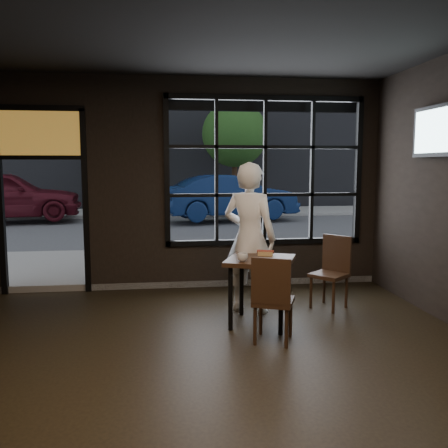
{
  "coord_description": "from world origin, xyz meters",
  "views": [
    {
      "loc": [
        -0.35,
        -3.69,
        1.88
      ],
      "look_at": [
        0.4,
        2.2,
        1.15
      ],
      "focal_mm": 38.0,
      "sensor_mm": 36.0,
      "label": 1
    }
  ],
  "objects": [
    {
      "name": "floor",
      "position": [
        0.0,
        0.0,
        -0.01
      ],
      "size": [
        6.0,
        7.0,
        0.02
      ],
      "primitive_type": "cube",
      "color": "black",
      "rests_on": "ground"
    },
    {
      "name": "window_frame",
      "position": [
        1.2,
        3.5,
        1.8
      ],
      "size": [
        3.06,
        0.12,
        2.28
      ],
      "primitive_type": "cube",
      "color": "black",
      "rests_on": "ground"
    },
    {
      "name": "stained_transom",
      "position": [
        -2.1,
        3.5,
        2.35
      ],
      "size": [
        1.2,
        0.06,
        0.7
      ],
      "primitive_type": "cube",
      "color": "orange",
      "rests_on": "ground"
    },
    {
      "name": "street_asphalt",
      "position": [
        0.0,
        24.0,
        -0.02
      ],
      "size": [
        60.0,
        41.0,
        0.04
      ],
      "primitive_type": "cube",
      "color": "#545456",
      "rests_on": "ground"
    },
    {
      "name": "building_across",
      "position": [
        0.0,
        23.0,
        7.5
      ],
      "size": [
        28.0,
        12.0,
        15.0
      ],
      "primitive_type": "cube",
      "color": "#5B5956",
      "rests_on": "ground"
    },
    {
      "name": "cafe_table",
      "position": [
        0.77,
        1.68,
        0.4
      ],
      "size": [
        0.97,
        0.97,
        0.81
      ],
      "primitive_type": "cube",
      "rotation": [
        0.0,
        0.0,
        -0.38
      ],
      "color": "black",
      "rests_on": "floor"
    },
    {
      "name": "chair_near",
      "position": [
        0.8,
        1.13,
        0.47
      ],
      "size": [
        0.53,
        0.53,
        0.95
      ],
      "primitive_type": "cube",
      "rotation": [
        0.0,
        0.0,
        2.75
      ],
      "color": "black",
      "rests_on": "floor"
    },
    {
      "name": "chair_window",
      "position": [
        1.8,
        2.21,
        0.48
      ],
      "size": [
        0.58,
        0.58,
        0.96
      ],
      "primitive_type": "cube",
      "rotation": [
        0.0,
        0.0,
        -0.87
      ],
      "color": "black",
      "rests_on": "floor"
    },
    {
      "name": "man",
      "position": [
        0.73,
        2.2,
        0.96
      ],
      "size": [
        0.84,
        0.77,
        1.93
      ],
      "primitive_type": "imported",
      "rotation": [
        0.0,
        0.0,
        2.57
      ],
      "color": "white",
      "rests_on": "floor"
    },
    {
      "name": "hotdog",
      "position": [
        0.86,
        1.83,
        0.83
      ],
      "size": [
        0.21,
        0.13,
        0.06
      ],
      "primitive_type": null,
      "rotation": [
        0.0,
        0.0,
        -0.28
      ],
      "color": "tan",
      "rests_on": "cafe_table"
    },
    {
      "name": "cup",
      "position": [
        0.52,
        1.52,
        0.85
      ],
      "size": [
        0.14,
        0.14,
        0.1
      ],
      "primitive_type": "imported",
      "rotation": [
        0.0,
        0.0,
        -0.18
      ],
      "color": "silver",
      "rests_on": "cafe_table"
    },
    {
      "name": "tv",
      "position": [
        2.93,
        1.68,
        2.3
      ],
      "size": [
        0.12,
        1.05,
        0.62
      ],
      "primitive_type": "cube",
      "color": "black",
      "rests_on": "wall_right"
    },
    {
      "name": "navy_car",
      "position": [
        1.85,
        12.03,
        0.84
      ],
      "size": [
        4.7,
        2.42,
        1.48
      ],
      "primitive_type": "imported",
      "rotation": [
        0.0,
        0.0,
        1.77
      ],
      "color": "#0D1F47",
      "rests_on": "street_asphalt"
    },
    {
      "name": "maroon_car",
      "position": [
        -5.52,
        12.51,
        0.92
      ],
      "size": [
        5.07,
        2.74,
        1.64
      ],
      "primitive_type": "imported",
      "rotation": [
        0.0,
        0.0,
        1.74
      ],
      "color": "#4D1019",
      "rests_on": "street_asphalt"
    },
    {
      "name": "tree_left",
      "position": [
        -2.08,
        15.41,
        2.87
      ],
      "size": [
        2.38,
        2.38,
        4.07
      ],
      "color": "#332114",
      "rests_on": "street_asphalt"
    },
    {
      "name": "tree_right",
      "position": [
        2.45,
        14.98,
        3.09
      ],
      "size": [
        2.57,
        2.57,
        4.38
      ],
      "color": "#332114",
      "rests_on": "street_asphalt"
    }
  ]
}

